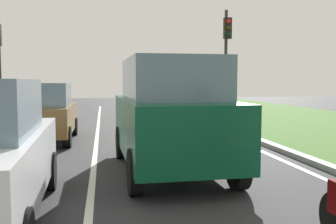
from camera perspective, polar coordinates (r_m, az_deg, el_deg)
name	(u,v)px	position (r m, az deg, el deg)	size (l,w,h in m)	color
ground_plane	(119,138)	(12.49, -7.29, -3.88)	(60.00, 60.00, 0.00)	#2D2D30
lane_line_center	(97,139)	(12.48, -10.51, -3.92)	(0.12, 32.00, 0.01)	silver
lane_line_right_edge	(226,136)	(13.13, 8.64, -3.47)	(0.12, 32.00, 0.01)	silver
curb_right	(240,134)	(13.29, 10.69, -3.15)	(0.24, 48.00, 0.12)	#9E9B93
car_suv_ahead	(170,114)	(7.73, 0.31, -0.37)	(2.07, 4.55, 2.28)	#0C472D
car_hatchback_far	(45,113)	(12.18, -17.81, -0.11)	(1.74, 3.70, 1.78)	brown
traffic_light_near_right	(227,48)	(17.31, 8.69, 9.35)	(0.32, 0.50, 4.94)	#2D2D2D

